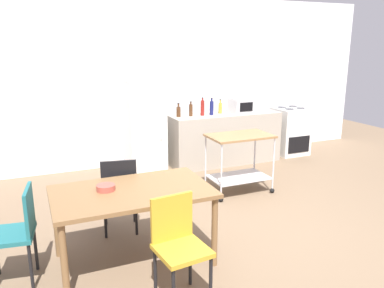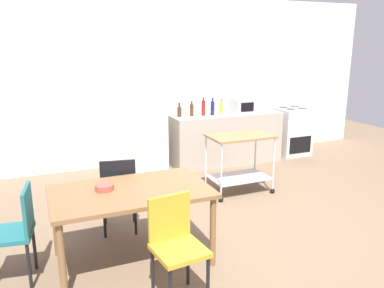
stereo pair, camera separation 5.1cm
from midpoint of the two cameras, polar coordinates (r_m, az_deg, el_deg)
The scene contains 17 objects.
ground_plane at distance 4.64m, azimuth 9.62°, elevation -12.69°, with size 12.00×12.00×0.00m, color brown.
back_wall at distance 7.05m, azimuth -4.19°, elevation 9.17°, with size 8.40×0.12×2.90m, color white.
kitchen_counter at distance 7.03m, azimuth 4.54°, elevation 0.87°, with size 2.00×0.64×0.90m, color #A89E8E.
dining_table at distance 3.81m, azimuth -9.10°, elevation -7.78°, with size 1.50×0.90×0.75m.
chair_black at distance 4.46m, azimuth -10.93°, elevation -6.58°, with size 0.47×0.47×0.89m.
chair_teal at distance 3.84m, azimuth -24.59°, elevation -11.28°, with size 0.45×0.45×0.89m.
chair_mustard at distance 3.31m, azimuth -2.45°, elevation -14.13°, with size 0.44×0.44×0.89m.
stove_oven at distance 7.81m, azimuth 13.95°, elevation 1.89°, with size 0.60×0.61×0.92m.
refrigerator at distance 6.51m, azimuth -7.20°, elevation 2.65°, with size 0.60×0.63×1.55m.
kitchen_cart at distance 5.61m, azimuth 6.70°, elevation -1.43°, with size 0.91×0.57×0.85m.
bottle_sparkling_water at distance 6.58m, azimuth -2.21°, elevation 4.81°, with size 0.07×0.07×0.24m.
bottle_soda at distance 6.65m, azimuth -0.39°, elevation 5.03°, with size 0.06×0.06×0.25m.
bottle_sesame_oil at distance 6.69m, azimuth 1.33°, elevation 5.34°, with size 0.07×0.07×0.31m.
bottle_olive_oil at distance 6.76m, azimuth 2.67°, elevation 5.34°, with size 0.07×0.07×0.30m.
bottle_wine at distance 6.93m, azimuth 3.95°, elevation 5.33°, with size 0.06×0.06×0.25m.
microwave at distance 7.03m, azimuth 7.32°, elevation 5.63°, with size 0.46×0.35×0.26m.
fruit_bowl at distance 3.81m, azimuth -12.89°, elevation -6.25°, with size 0.18×0.18×0.06m, color #B24C3F.
Camera 1 is at (-2.32, -3.42, 2.11)m, focal length 36.38 mm.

